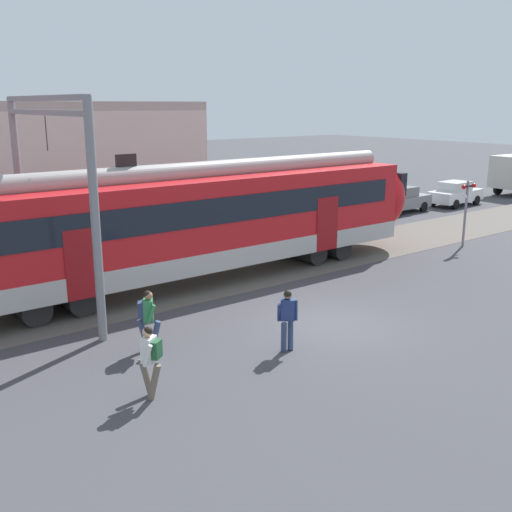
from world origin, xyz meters
The scene contains 10 objects.
ground_plane centered at (0.00, 0.00, 0.00)m, with size 160.00×160.00×0.00m, color #424247.
pedestrian_white centered at (-6.28, -0.89, 0.99)m, with size 0.51×0.71×1.67m.
pedestrian_green centered at (-5.11, 1.44, 0.99)m, with size 0.56×0.66×1.67m.
pedestrian_navy centered at (-2.23, -0.75, 0.96)m, with size 0.67×0.47×1.67m.
parked_car_red centered at (11.57, 10.37, 0.78)m, with size 4.03×1.82×1.54m.
parked_car_grey centered at (16.58, 10.84, 0.78)m, with size 4.05×1.85×1.54m.
parked_car_white centered at (21.34, 10.31, 0.78)m, with size 4.08×1.92×1.54m.
catenary_gantry centered at (-5.74, 6.12, 4.31)m, with size 0.24×6.64×6.53m.
crossing_signal centered at (11.83, 3.36, 2.01)m, with size 0.96×0.22×3.00m.
background_building centered at (-3.67, 15.60, 3.21)m, with size 16.20×5.00×9.20m.
Camera 1 is at (-11.83, -11.80, 6.29)m, focal length 42.00 mm.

